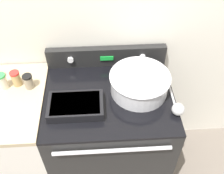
{
  "coord_description": "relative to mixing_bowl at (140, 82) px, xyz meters",
  "views": [
    {
      "loc": [
        -0.05,
        -0.78,
        2.15
      ],
      "look_at": [
        0.02,
        0.34,
        0.99
      ],
      "focal_mm": 42.0,
      "sensor_mm": 36.0,
      "label": 1
    }
  ],
  "objects": [
    {
      "name": "casserole_dish",
      "position": [
        -0.4,
        -0.13,
        -0.04
      ],
      "size": [
        0.33,
        0.2,
        0.06
      ],
      "color": "black",
      "rests_on": "stove_range"
    },
    {
      "name": "spice_jar_green_cap",
      "position": [
        -0.86,
        0.07,
        -0.01
      ],
      "size": [
        0.06,
        0.06,
        0.11
      ],
      "color": "beige",
      "rests_on": "side_counter"
    },
    {
      "name": "spice_jar_red_cap",
      "position": [
        -0.78,
        0.09,
        -0.01
      ],
      "size": [
        0.06,
        0.06,
        0.1
      ],
      "color": "tan",
      "rests_on": "side_counter"
    },
    {
      "name": "ladle",
      "position": [
        0.2,
        -0.18,
        -0.04
      ],
      "size": [
        0.08,
        0.31,
        0.08
      ],
      "color": "#B7B7B7",
      "rests_on": "stove_range"
    },
    {
      "name": "mixing_bowl",
      "position": [
        0.0,
        0.0,
        0.0
      ],
      "size": [
        0.38,
        0.38,
        0.13
      ],
      "color": "silver",
      "rests_on": "stove_range"
    },
    {
      "name": "control_panel",
      "position": [
        -0.19,
        0.27,
        -0.0
      ],
      "size": [
        0.82,
        0.07,
        0.14
      ],
      "color": "black",
      "rests_on": "stove_range"
    },
    {
      "name": "spice_jar_black_cap",
      "position": [
        -0.7,
        0.06,
        -0.01
      ],
      "size": [
        0.06,
        0.06,
        0.1
      ],
      "color": "gray",
      "rests_on": "side_counter"
    },
    {
      "name": "side_counter",
      "position": [
        -0.88,
        -0.03,
        -0.53
      ],
      "size": [
        0.55,
        0.66,
        0.94
      ],
      "color": "silver",
      "rests_on": "ground_plane"
    },
    {
      "name": "kitchen_wall",
      "position": [
        -0.19,
        0.33,
        0.25
      ],
      "size": [
        8.0,
        0.05,
        2.5
      ],
      "color": "silver",
      "rests_on": "ground_plane"
    },
    {
      "name": "stove_range",
      "position": [
        -0.19,
        -0.03,
        -0.54
      ],
      "size": [
        0.82,
        0.69,
        0.93
      ],
      "color": "black",
      "rests_on": "ground_plane"
    }
  ]
}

